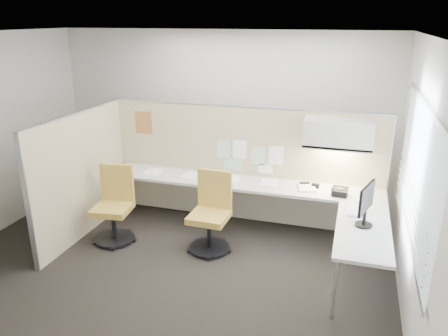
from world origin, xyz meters
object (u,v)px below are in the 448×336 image
(desk, at_px, (261,196))
(phone, at_px, (339,192))
(chair_left, at_px, (115,207))
(chair_right, at_px, (211,214))
(monitor, at_px, (366,203))

(desk, distance_m, phone, 1.07)
(chair_left, xyz_separation_m, chair_right, (1.36, 0.15, 0.00))
(chair_right, distance_m, monitor, 2.01)
(chair_left, distance_m, monitor, 3.33)
(chair_right, bearing_deg, phone, 21.49)
(phone, bearing_deg, chair_right, -154.84)
(monitor, relative_size, phone, 2.21)
(desk, distance_m, monitor, 1.64)
(chair_left, height_order, chair_right, chair_right)
(desk, relative_size, chair_right, 3.81)
(chair_left, height_order, monitor, monitor)
(desk, xyz_separation_m, monitor, (1.37, -0.81, 0.42))
(chair_left, relative_size, monitor, 2.10)
(monitor, bearing_deg, chair_left, 105.27)
(chair_right, relative_size, phone, 4.69)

